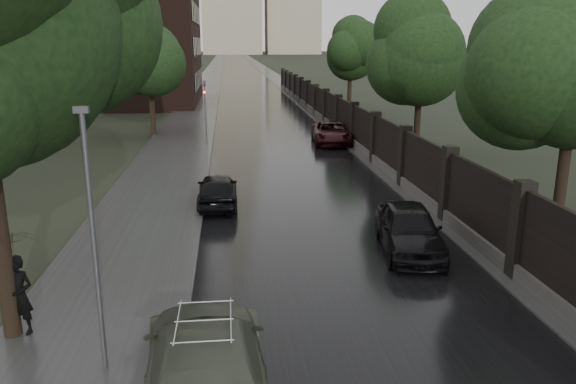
{
  "coord_description": "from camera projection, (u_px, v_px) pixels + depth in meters",
  "views": [
    {
      "loc": [
        -2.94,
        -8.24,
        6.14
      ],
      "look_at": [
        -1.12,
        9.01,
        1.5
      ],
      "focal_mm": 35.0,
      "sensor_mm": 36.0,
      "label": 1
    }
  ],
  "objects": [
    {
      "name": "tree_left_far",
      "position": [
        149.0,
        57.0,
        36.46
      ],
      "size": [
        4.25,
        4.25,
        7.39
      ],
      "color": "black",
      "rests_on": "ground"
    },
    {
      "name": "tree_right_c",
      "position": [
        350.0,
        57.0,
        47.71
      ],
      "size": [
        4.08,
        4.08,
        7.01
      ],
      "color": "black",
      "rests_on": "ground"
    },
    {
      "name": "volga_sedan",
      "position": [
        206.0,
        363.0,
        9.7
      ],
      "size": [
        2.45,
        5.4,
        1.53
      ],
      "primitive_type": "imported",
      "rotation": [
        0.0,
        0.0,
        3.2
      ],
      "color": "#4A5040",
      "rests_on": "ground"
    },
    {
      "name": "tree_right_b",
      "position": [
        421.0,
        65.0,
        30.42
      ],
      "size": [
        4.08,
        4.08,
        7.01
      ],
      "color": "black",
      "rests_on": "ground"
    },
    {
      "name": "tree_right_a",
      "position": [
        574.0,
        83.0,
        16.97
      ],
      "size": [
        4.08,
        4.08,
        7.01
      ],
      "color": "black",
      "rests_on": "ground"
    },
    {
      "name": "road",
      "position": [
        236.0,
        61.0,
        192.33
      ],
      "size": [
        8.0,
        420.0,
        0.02
      ],
      "primitive_type": "cube",
      "color": "black",
      "rests_on": "ground"
    },
    {
      "name": "verge_right",
      "position": [
        252.0,
        61.0,
        192.88
      ],
      "size": [
        3.0,
        420.0,
        0.08
      ],
      "primitive_type": "cube",
      "color": "#2D2D2D",
      "rests_on": "ground"
    },
    {
      "name": "car_right_near",
      "position": [
        409.0,
        229.0,
        16.84
      ],
      "size": [
        2.22,
        4.41,
        1.44
      ],
      "primitive_type": "imported",
      "rotation": [
        0.0,
        0.0,
        -0.12
      ],
      "color": "black",
      "rests_on": "ground"
    },
    {
      "name": "car_right_far",
      "position": [
        331.0,
        133.0,
        34.95
      ],
      "size": [
        2.66,
        5.07,
        1.36
      ],
      "primitive_type": "imported",
      "rotation": [
        0.0,
        0.0,
        -0.08
      ],
      "color": "black",
      "rests_on": "ground"
    },
    {
      "name": "pedestrian_umbrella",
      "position": [
        13.0,
        253.0,
        11.49
      ],
      "size": [
        1.23,
        1.24,
        2.7
      ],
      "rotation": [
        0.0,
        0.0,
        -0.25
      ],
      "color": "black",
      "rests_on": "sidewalk_left"
    },
    {
      "name": "hatchback_left",
      "position": [
        217.0,
        190.0,
        21.59
      ],
      "size": [
        1.52,
        3.77,
        1.28
      ],
      "primitive_type": "imported",
      "rotation": [
        0.0,
        0.0,
        3.14
      ],
      "color": "black",
      "rests_on": "ground"
    },
    {
      "name": "lamp_post",
      "position": [
        94.0,
        243.0,
        10.0
      ],
      "size": [
        0.25,
        0.12,
        5.11
      ],
      "color": "#59595E",
      "rests_on": "ground"
    },
    {
      "name": "brick_building",
      "position": [
        72.0,
        2.0,
        55.35
      ],
      "size": [
        24.0,
        18.0,
        20.0
      ],
      "primitive_type": "cube",
      "color": "black",
      "rests_on": "ground"
    },
    {
      "name": "traffic_light",
      "position": [
        205.0,
        108.0,
        32.76
      ],
      "size": [
        0.16,
        0.32,
        4.0
      ],
      "color": "#59595E",
      "rests_on": "ground"
    },
    {
      "name": "fence_right",
      "position": [
        333.0,
        115.0,
        40.76
      ],
      "size": [
        0.45,
        75.72,
        2.7
      ],
      "color": "#383533",
      "rests_on": "ground"
    },
    {
      "name": "sidewalk_left",
      "position": [
        218.0,
        61.0,
        191.71
      ],
      "size": [
        4.0,
        420.0,
        0.16
      ],
      "primitive_type": "cube",
      "color": "#2D2D2D",
      "rests_on": "ground"
    }
  ]
}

